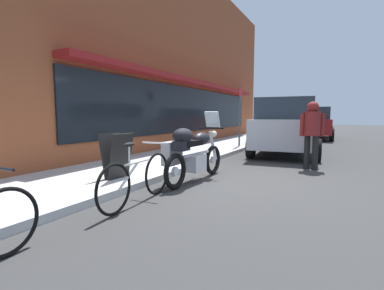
{
  "coord_description": "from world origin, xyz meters",
  "views": [
    {
      "loc": [
        -5.35,
        -2.06,
        1.32
      ],
      "look_at": [
        -0.17,
        0.67,
        0.7
      ],
      "focal_mm": 26.37,
      "sensor_mm": 36.0,
      "label": 1
    }
  ],
  "objects_px": {
    "pedestrian_walking": "(312,127)",
    "sandwich_board_sign": "(117,156)",
    "parking_sign_pole": "(240,111)",
    "touring_motorcycle": "(191,152)",
    "parked_minivan": "(287,126)",
    "parked_bicycle": "(138,179)",
    "parked_car_down_block": "(314,122)"
  },
  "relations": [
    {
      "from": "pedestrian_walking",
      "to": "sandwich_board_sign",
      "type": "xyz_separation_m",
      "value": [
        -3.36,
        3.14,
        -0.48
      ]
    },
    {
      "from": "parking_sign_pole",
      "to": "touring_motorcycle",
      "type": "bearing_deg",
      "value": -170.95
    },
    {
      "from": "parked_minivan",
      "to": "parked_bicycle",
      "type": "bearing_deg",
      "value": 171.43
    },
    {
      "from": "parking_sign_pole",
      "to": "parked_car_down_block",
      "type": "height_order",
      "value": "parking_sign_pole"
    },
    {
      "from": "parked_bicycle",
      "to": "parking_sign_pole",
      "type": "xyz_separation_m",
      "value": [
        7.33,
        0.85,
        1.1
      ]
    },
    {
      "from": "touring_motorcycle",
      "to": "parked_car_down_block",
      "type": "distance_m",
      "value": 12.64
    },
    {
      "from": "parked_bicycle",
      "to": "sandwich_board_sign",
      "type": "bearing_deg",
      "value": 55.4
    },
    {
      "from": "parking_sign_pole",
      "to": "parked_car_down_block",
      "type": "bearing_deg",
      "value": -17.28
    },
    {
      "from": "parked_bicycle",
      "to": "parked_minivan",
      "type": "distance_m",
      "value": 6.8
    },
    {
      "from": "parked_minivan",
      "to": "parking_sign_pole",
      "type": "xyz_separation_m",
      "value": [
        0.63,
        1.86,
        0.51
      ]
    },
    {
      "from": "touring_motorcycle",
      "to": "parked_minivan",
      "type": "bearing_deg",
      "value": -10.5
    },
    {
      "from": "parked_minivan",
      "to": "parked_car_down_block",
      "type": "height_order",
      "value": "parked_minivan"
    },
    {
      "from": "touring_motorcycle",
      "to": "sandwich_board_sign",
      "type": "relative_size",
      "value": 2.52
    },
    {
      "from": "parked_bicycle",
      "to": "parking_sign_pole",
      "type": "distance_m",
      "value": 7.46
    },
    {
      "from": "sandwich_board_sign",
      "to": "parked_minivan",
      "type": "bearing_deg",
      "value": -19.75
    },
    {
      "from": "touring_motorcycle",
      "to": "parked_bicycle",
      "type": "distance_m",
      "value": 1.61
    },
    {
      "from": "touring_motorcycle",
      "to": "parked_minivan",
      "type": "height_order",
      "value": "parked_minivan"
    },
    {
      "from": "parked_bicycle",
      "to": "parked_minivan",
      "type": "bearing_deg",
      "value": -8.57
    },
    {
      "from": "parked_bicycle",
      "to": "parking_sign_pole",
      "type": "bearing_deg",
      "value": 6.63
    },
    {
      "from": "parked_minivan",
      "to": "parked_car_down_block",
      "type": "distance_m",
      "value": 7.48
    },
    {
      "from": "parked_car_down_block",
      "to": "parked_bicycle",
      "type": "bearing_deg",
      "value": 174.85
    },
    {
      "from": "touring_motorcycle",
      "to": "parked_bicycle",
      "type": "bearing_deg",
      "value": 177.74
    },
    {
      "from": "pedestrian_walking",
      "to": "sandwich_board_sign",
      "type": "height_order",
      "value": "pedestrian_walking"
    },
    {
      "from": "sandwich_board_sign",
      "to": "touring_motorcycle",
      "type": "bearing_deg",
      "value": -55.26
    },
    {
      "from": "parked_minivan",
      "to": "touring_motorcycle",
      "type": "bearing_deg",
      "value": 169.5
    },
    {
      "from": "parked_car_down_block",
      "to": "pedestrian_walking",
      "type": "bearing_deg",
      "value": -175.77
    },
    {
      "from": "pedestrian_walking",
      "to": "parked_car_down_block",
      "type": "bearing_deg",
      "value": 4.23
    },
    {
      "from": "touring_motorcycle",
      "to": "sandwich_board_sign",
      "type": "height_order",
      "value": "touring_motorcycle"
    },
    {
      "from": "touring_motorcycle",
      "to": "parked_bicycle",
      "type": "height_order",
      "value": "touring_motorcycle"
    },
    {
      "from": "parking_sign_pole",
      "to": "parked_bicycle",
      "type": "bearing_deg",
      "value": -173.37
    },
    {
      "from": "parked_minivan",
      "to": "parking_sign_pole",
      "type": "distance_m",
      "value": 2.03
    },
    {
      "from": "parked_bicycle",
      "to": "sandwich_board_sign",
      "type": "xyz_separation_m",
      "value": [
        0.77,
        1.12,
        0.17
      ]
    }
  ]
}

